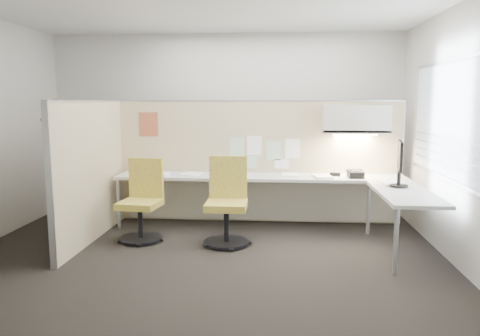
# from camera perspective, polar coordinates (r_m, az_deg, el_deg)

# --- Properties ---
(floor) EXTENTS (5.50, 4.50, 0.01)m
(floor) POSITION_cam_1_polar(r_m,az_deg,el_deg) (5.51, -4.45, -10.51)
(floor) COLOR black
(floor) RESTS_ON ground
(ceiling) EXTENTS (5.50, 4.50, 0.01)m
(ceiling) POSITION_cam_1_polar(r_m,az_deg,el_deg) (5.33, -4.81, 19.47)
(ceiling) COLOR white
(ceiling) RESTS_ON wall_back
(wall_back) EXTENTS (5.50, 0.02, 2.80)m
(wall_back) POSITION_cam_1_polar(r_m,az_deg,el_deg) (7.46, -1.83, 5.42)
(wall_back) COLOR beige
(wall_back) RESTS_ON ground
(wall_front) EXTENTS (5.50, 0.02, 2.80)m
(wall_front) POSITION_cam_1_polar(r_m,az_deg,el_deg) (3.05, -11.45, 1.22)
(wall_front) COLOR beige
(wall_front) RESTS_ON ground
(wall_right) EXTENTS (0.02, 4.50, 2.80)m
(wall_right) POSITION_cam_1_polar(r_m,az_deg,el_deg) (5.51, 24.97, 3.67)
(wall_right) COLOR beige
(wall_right) RESTS_ON ground
(window_pane) EXTENTS (0.01, 2.80, 1.30)m
(window_pane) POSITION_cam_1_polar(r_m,az_deg,el_deg) (5.49, 24.82, 5.24)
(window_pane) COLOR #97A1AF
(window_pane) RESTS_ON wall_right
(partition_back) EXTENTS (4.10, 0.06, 1.75)m
(partition_back) POSITION_cam_1_polar(r_m,az_deg,el_deg) (6.82, 2.17, 0.72)
(partition_back) COLOR #C6AE89
(partition_back) RESTS_ON floor
(partition_left) EXTENTS (0.06, 2.20, 1.75)m
(partition_left) POSITION_cam_1_polar(r_m,az_deg,el_deg) (6.19, -17.65, -0.43)
(partition_left) COLOR #C6AE89
(partition_left) RESTS_ON floor
(desk) EXTENTS (4.00, 2.07, 0.73)m
(desk) POSITION_cam_1_polar(r_m,az_deg,el_deg) (6.39, 5.38, -2.29)
(desk) COLOR beige
(desk) RESTS_ON floor
(overhead_bin) EXTENTS (0.90, 0.36, 0.38)m
(overhead_bin) POSITION_cam_1_polar(r_m,az_deg,el_deg) (6.63, 13.91, 5.79)
(overhead_bin) COLOR beige
(overhead_bin) RESTS_ON partition_back
(task_light_strip) EXTENTS (0.60, 0.06, 0.02)m
(task_light_strip) POSITION_cam_1_polar(r_m,az_deg,el_deg) (6.65, 13.85, 3.98)
(task_light_strip) COLOR #FFEABF
(task_light_strip) RESTS_ON overhead_bin
(pinned_papers) EXTENTS (1.01, 0.00, 0.47)m
(pinned_papers) POSITION_cam_1_polar(r_m,az_deg,el_deg) (6.76, 2.84, 2.01)
(pinned_papers) COLOR #8CBF8C
(pinned_papers) RESTS_ON partition_back
(poster) EXTENTS (0.28, 0.00, 0.35)m
(poster) POSITION_cam_1_polar(r_m,az_deg,el_deg) (6.99, -11.09, 5.25)
(poster) COLOR #F4561E
(poster) RESTS_ON partition_back
(chair_left) EXTENTS (0.54, 0.55, 1.02)m
(chair_left) POSITION_cam_1_polar(r_m,az_deg,el_deg) (6.08, -11.84, -4.19)
(chair_left) COLOR black
(chair_left) RESTS_ON floor
(chair_right) EXTENTS (0.56, 0.56, 1.06)m
(chair_right) POSITION_cam_1_polar(r_m,az_deg,el_deg) (5.80, -1.60, -4.41)
(chair_right) COLOR black
(chair_right) RESTS_ON floor
(monitor) EXTENTS (0.22, 0.52, 0.55)m
(monitor) POSITION_cam_1_polar(r_m,az_deg,el_deg) (5.91, 18.90, 0.85)
(monitor) COLOR black
(monitor) RESTS_ON desk
(phone) EXTENTS (0.22, 0.21, 0.12)m
(phone) POSITION_cam_1_polar(r_m,az_deg,el_deg) (6.49, 13.86, -0.72)
(phone) COLOR black
(phone) RESTS_ON desk
(stapler) EXTENTS (0.15, 0.08, 0.05)m
(stapler) POSITION_cam_1_polar(r_m,az_deg,el_deg) (6.58, 11.52, -0.77)
(stapler) COLOR black
(stapler) RESTS_ON desk
(tape_dispenser) EXTENTS (0.11, 0.09, 0.06)m
(tape_dispenser) POSITION_cam_1_polar(r_m,az_deg,el_deg) (6.68, 13.72, -0.66)
(tape_dispenser) COLOR black
(tape_dispenser) RESTS_ON desk
(coat_hook) EXTENTS (0.18, 0.49, 1.46)m
(coat_hook) POSITION_cam_1_polar(r_m,az_deg,el_deg) (5.44, -21.86, 3.85)
(coat_hook) COLOR silver
(coat_hook) RESTS_ON partition_left
(paper_stack_0) EXTENTS (0.26, 0.32, 0.02)m
(paper_stack_0) POSITION_cam_1_polar(r_m,az_deg,el_deg) (6.63, -9.66, -0.76)
(paper_stack_0) COLOR white
(paper_stack_0) RESTS_ON desk
(paper_stack_1) EXTENTS (0.30, 0.35, 0.02)m
(paper_stack_1) POSITION_cam_1_polar(r_m,az_deg,el_deg) (6.60, -5.95, -0.74)
(paper_stack_1) COLOR white
(paper_stack_1) RESTS_ON desk
(paper_stack_2) EXTENTS (0.27, 0.33, 0.03)m
(paper_stack_2) POSITION_cam_1_polar(r_m,az_deg,el_deg) (6.48, -1.23, -0.82)
(paper_stack_2) COLOR white
(paper_stack_2) RESTS_ON desk
(paper_stack_3) EXTENTS (0.25, 0.31, 0.01)m
(paper_stack_3) POSITION_cam_1_polar(r_m,az_deg,el_deg) (6.59, 6.07, -0.80)
(paper_stack_3) COLOR white
(paper_stack_3) RESTS_ON desk
(paper_stack_4) EXTENTS (0.28, 0.34, 0.03)m
(paper_stack_4) POSITION_cam_1_polar(r_m,az_deg,el_deg) (6.43, 10.02, -1.03)
(paper_stack_4) COLOR white
(paper_stack_4) RESTS_ON desk
(paper_stack_5) EXTENTS (0.25, 0.31, 0.02)m
(paper_stack_5) POSITION_cam_1_polar(r_m,az_deg,el_deg) (6.11, 17.98, -1.81)
(paper_stack_5) COLOR white
(paper_stack_5) RESTS_ON desk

